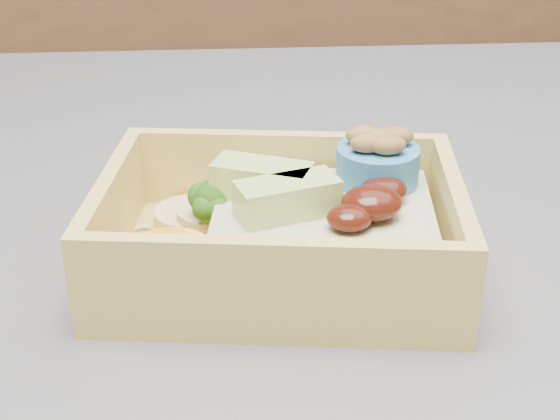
{
  "coord_description": "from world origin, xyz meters",
  "views": [
    {
      "loc": [
        -0.16,
        -0.48,
        1.15
      ],
      "look_at": [
        -0.13,
        -0.12,
        0.96
      ],
      "focal_mm": 50.0,
      "sensor_mm": 36.0,
      "label": 1
    }
  ],
  "objects": [
    {
      "name": "bento_box",
      "position": [
        -0.13,
        -0.12,
        0.94
      ],
      "size": [
        0.2,
        0.16,
        0.07
      ],
      "rotation": [
        0.0,
        0.0,
        -0.13
      ],
      "color": "#D6B858",
      "rests_on": "island"
    }
  ]
}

